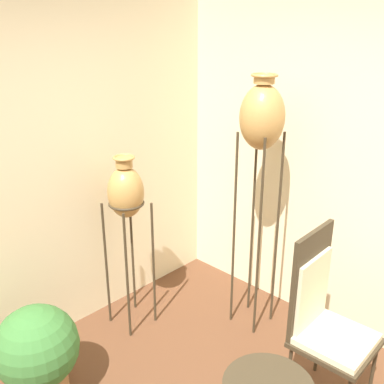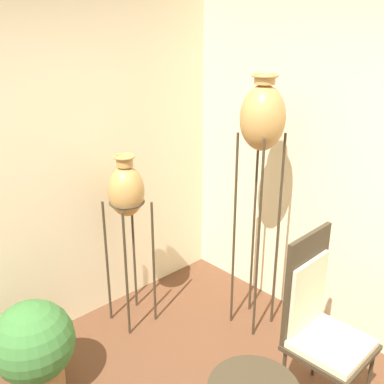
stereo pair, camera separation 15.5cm
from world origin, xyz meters
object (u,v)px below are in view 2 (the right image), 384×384
at_px(vase_stand_medium, 126,194).
at_px(potted_plant, 34,347).
at_px(vase_stand_tall, 262,123).
at_px(chair, 319,318).

height_order(vase_stand_medium, potted_plant, vase_stand_medium).
bearing_deg(potted_plant, vase_stand_tall, -16.62).
bearing_deg(potted_plant, chair, -44.75).
height_order(vase_stand_medium, chair, vase_stand_medium).
relative_size(vase_stand_medium, chair, 1.21).
distance_m(vase_stand_tall, vase_stand_medium, 1.13).
distance_m(vase_stand_tall, potted_plant, 2.14).
bearing_deg(chair, vase_stand_medium, 101.64).
bearing_deg(vase_stand_medium, potted_plant, -167.16).
distance_m(vase_stand_medium, potted_plant, 1.22).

